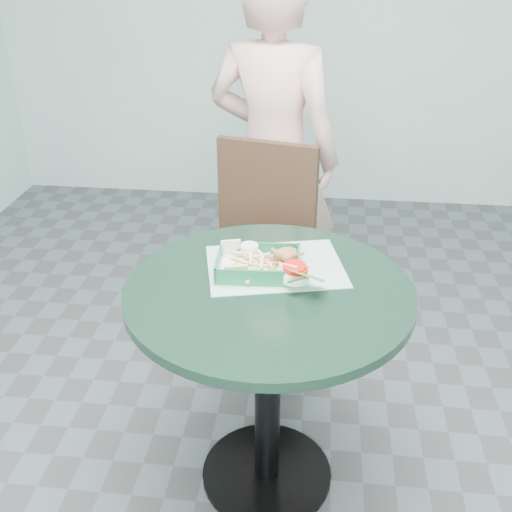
# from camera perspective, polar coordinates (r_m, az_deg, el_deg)

# --- Properties ---
(floor) EXTENTS (4.00, 5.00, 0.02)m
(floor) POSITION_cam_1_polar(r_m,az_deg,el_deg) (2.23, 1.02, -20.08)
(floor) COLOR #303335
(floor) RESTS_ON ground
(cafe_table) EXTENTS (0.84, 0.84, 0.75)m
(cafe_table) POSITION_cam_1_polar(r_m,az_deg,el_deg) (1.83, 1.17, -8.03)
(cafe_table) COLOR black
(cafe_table) RESTS_ON floor
(dining_chair) EXTENTS (0.43, 0.43, 0.93)m
(dining_chair) POSITION_cam_1_polar(r_m,az_deg,el_deg) (2.49, 0.78, 1.37)
(dining_chair) COLOR #362015
(dining_chair) RESTS_ON floor
(diner_person) EXTENTS (0.73, 0.58, 1.74)m
(diner_person) POSITION_cam_1_polar(r_m,az_deg,el_deg) (2.62, 1.66, 10.68)
(diner_person) COLOR #D2A093
(diner_person) RESTS_ON floor
(placemat) EXTENTS (0.47, 0.39, 0.00)m
(placemat) POSITION_cam_1_polar(r_m,az_deg,el_deg) (1.84, 1.83, -1.51)
(placemat) COLOR #90BCB2
(placemat) RESTS_ON cafe_table
(food_basket) EXTENTS (0.25, 0.18, 0.05)m
(food_basket) POSITION_cam_1_polar(r_m,az_deg,el_deg) (1.80, 0.24, -1.59)
(food_basket) COLOR #166637
(food_basket) RESTS_ON placemat
(crab_sandwich) EXTENTS (0.11, 0.11, 0.07)m
(crab_sandwich) POSITION_cam_1_polar(r_m,az_deg,el_deg) (1.79, 2.76, -0.74)
(crab_sandwich) COLOR #DDC06F
(crab_sandwich) RESTS_ON food_basket
(fries_pile) EXTENTS (0.12, 0.13, 0.04)m
(fries_pile) POSITION_cam_1_polar(r_m,az_deg,el_deg) (1.79, -0.61, -1.17)
(fries_pile) COLOR #D9C280
(fries_pile) RESTS_ON food_basket
(sauce_ramekin) EXTENTS (0.06, 0.06, 0.03)m
(sauce_ramekin) POSITION_cam_1_polar(r_m,az_deg,el_deg) (1.84, -0.54, 0.17)
(sauce_ramekin) COLOR white
(sauce_ramekin) RESTS_ON food_basket
(garnish_cup) EXTENTS (0.12, 0.12, 0.05)m
(garnish_cup) POSITION_cam_1_polar(r_m,az_deg,el_deg) (1.72, 3.87, -2.37)
(garnish_cup) COLOR white
(garnish_cup) RESTS_ON food_basket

